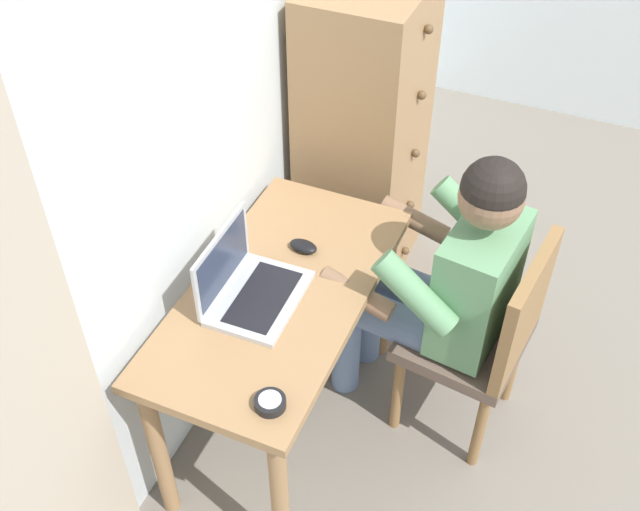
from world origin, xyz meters
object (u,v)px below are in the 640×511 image
Objects in this scene: desk at (281,315)px; person_seated at (442,278)px; chair at (485,334)px; desk_clock at (270,403)px; computer_mouse at (303,246)px; dresser at (364,141)px; laptop at (247,285)px.

person_seated is (0.31, -0.46, 0.07)m from desk.
chair is at bearing -65.87° from desk.
chair is 9.66× the size of desk_clock.
computer_mouse is (-0.10, 0.47, 0.07)m from person_seated.
chair is (-0.68, -0.71, -0.19)m from dresser.
computer_mouse is at bearing 97.27° from chair.
desk is 0.25m from computer_mouse.
desk_clock is at bearing 146.61° from chair.
computer_mouse reaches higher than desk.
desk is 0.91× the size of person_seated.
person_seated is at bearing -54.98° from laptop.
desk is 3.12× the size of laptop.
person_seated reaches higher than desk_clock.
person_seated is 0.79m from desk_clock.
dresser is at bearing 46.48° from chair.
desk is 1.24× the size of chair.
laptop is at bearing 125.02° from person_seated.
dresser reaches higher than desk_clock.
person_seated is 3.44× the size of laptop.
dresser reaches higher than desk.
laptop is at bearing 179.69° from dresser.
chair is 8.70× the size of computer_mouse.
laptop is at bearing 116.32° from chair.
desk_clock is (-1.38, -0.24, 0.06)m from dresser.
dresser is 1.13× the size of person_seated.
desk is at bearing -48.64° from laptop.
desk is 11.99× the size of desk_clock.
dresser is at bearing 10.03° from desk_clock.
computer_mouse is (-0.76, -0.07, 0.06)m from dresser.
dresser reaches higher than chair.
chair is 0.26m from person_seated.
desk_clock is (-0.63, -0.18, -0.00)m from computer_mouse.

